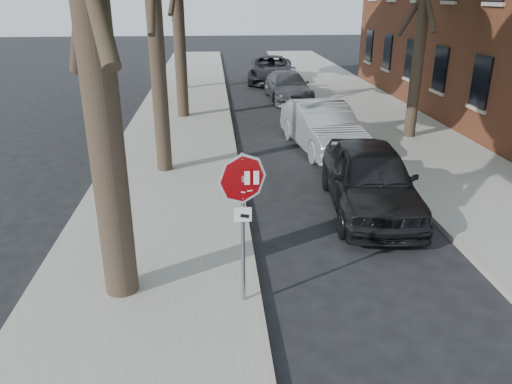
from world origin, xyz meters
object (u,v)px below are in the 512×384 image
Objects in this scene: car_b at (322,127)px; car_a at (370,178)px; car_c at (288,86)px; stop_sign at (243,201)px; car_d at (271,69)px.

car_a is at bearing -96.52° from car_b.
car_b is 1.02× the size of car_c.
car_a is at bearing 49.33° from stop_sign.
stop_sign is 0.55× the size of car_c.
stop_sign is 9.60m from car_b.
car_a is 19.18m from car_d.
car_a is 1.02× the size of car_c.
stop_sign is at bearing -103.26° from car_c.
car_a is 0.87× the size of car_d.
car_d is (-0.16, 14.04, -0.03)m from car_b.
stop_sign is 23.25m from car_d.
car_b reaches higher than car_d.
car_d is (-0.24, 5.42, 0.08)m from car_c.
car_a reaches higher than car_c.
car_b is at bearing -93.15° from car_c.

